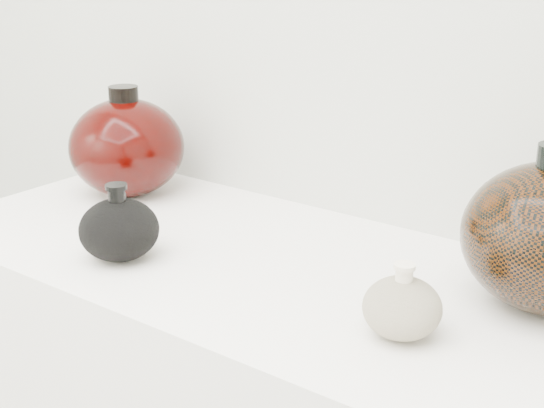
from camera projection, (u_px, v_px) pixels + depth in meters
The scene contains 3 objects.
black_gourd_vase at pixel (119, 229), 1.14m from camera, with size 0.16×0.16×0.12m.
cream_gourd_vase at pixel (402, 307), 0.92m from camera, with size 0.11×0.11×0.10m.
left_round_pot at pixel (127, 147), 1.42m from camera, with size 0.29×0.29×0.21m.
Camera 1 is at (0.62, 0.11, 1.36)m, focal length 50.00 mm.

